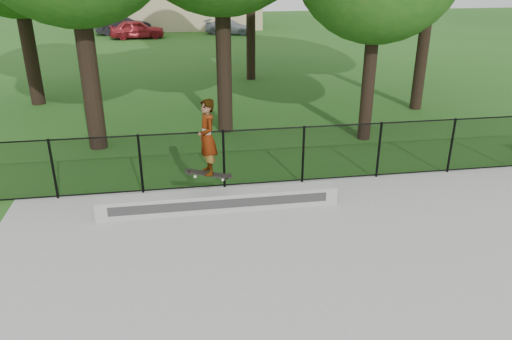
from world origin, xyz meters
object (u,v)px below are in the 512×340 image
object	(u,v)px
grind_ledge	(219,201)
car_a	(137,29)
car_b	(123,25)
skater_airborne	(207,139)
car_c	(230,27)

from	to	relation	value
grind_ledge	car_a	xyz separation A→B (m)	(-3.37, 27.44, 0.37)
car_b	skater_airborne	xyz separation A→B (m)	(4.33, -29.95, 1.12)
grind_ledge	car_a	distance (m)	27.65
skater_airborne	car_c	bearing A→B (deg)	82.77
grind_ledge	car_a	size ratio (longest dim) A/B	1.44
car_a	car_b	bearing A→B (deg)	19.97
grind_ledge	car_c	bearing A→B (deg)	83.20
grind_ledge	car_c	xyz separation A→B (m)	(3.40, 28.53, 0.26)
car_a	car_c	xyz separation A→B (m)	(6.77, 1.10, -0.11)
car_c	car_a	bearing A→B (deg)	119.66
car_b	car_c	xyz separation A→B (m)	(7.95, -1.37, -0.15)
car_b	skater_airborne	distance (m)	30.28
grind_ledge	car_c	size ratio (longest dim) A/B	1.61
car_b	car_c	size ratio (longest dim) A/B	1.11
grind_ledge	car_a	world-z (taller)	car_a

